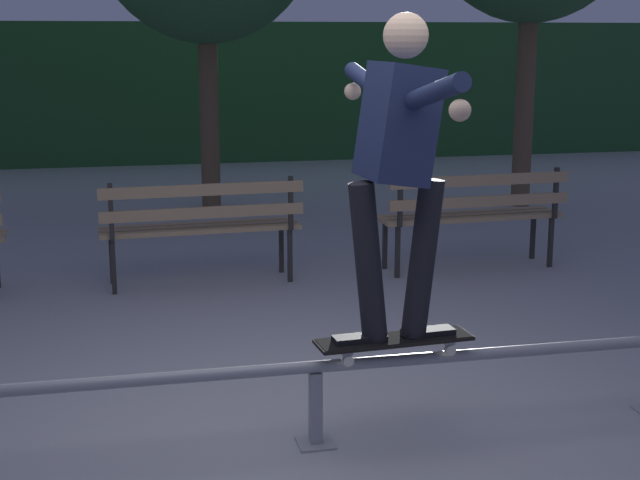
% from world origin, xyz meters
% --- Properties ---
extents(ground_plane, '(90.00, 90.00, 0.00)m').
position_xyz_m(ground_plane, '(0.00, 0.00, 0.00)').
color(ground_plane, '#99999E').
extents(hedge_backdrop, '(24.00, 1.20, 2.18)m').
position_xyz_m(hedge_backdrop, '(0.00, 10.91, 1.09)').
color(hedge_backdrop, '#234C28').
rests_on(hedge_backdrop, ground).
extents(grind_rail, '(4.35, 0.18, 0.43)m').
position_xyz_m(grind_rail, '(0.00, -0.02, 0.34)').
color(grind_rail, gray).
rests_on(grind_rail, ground).
extents(skateboard, '(0.79, 0.26, 0.09)m').
position_xyz_m(skateboard, '(0.39, -0.02, 0.51)').
color(skateboard, black).
rests_on(skateboard, grind_rail).
extents(skateboarder, '(0.63, 1.41, 1.56)m').
position_xyz_m(skateboarder, '(0.40, -0.02, 1.44)').
color(skateboarder, black).
rests_on(skateboarder, skateboard).
extents(park_bench_left_center, '(1.62, 0.49, 0.88)m').
position_xyz_m(park_bench_left_center, '(-0.27, 3.07, 0.54)').
color(park_bench_left_center, '#282623').
rests_on(park_bench_left_center, ground).
extents(park_bench_right_center, '(1.62, 0.49, 0.88)m').
position_xyz_m(park_bench_right_center, '(2.03, 3.07, 0.54)').
color(park_bench_right_center, '#282623').
rests_on(park_bench_right_center, ground).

